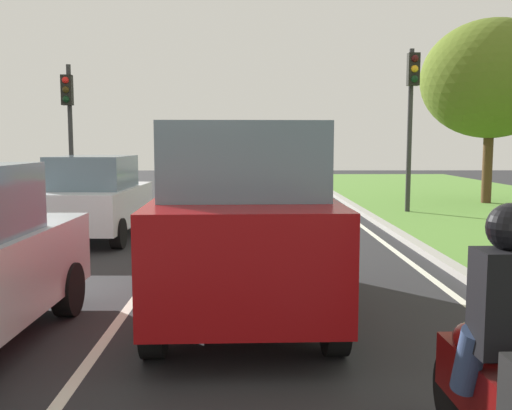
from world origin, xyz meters
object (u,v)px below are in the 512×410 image
Objects in this scene: car_hatchback_far at (97,198)px; traffic_light_overhead_left at (69,113)px; rider_person at (508,299)px; tree_roadside_far at (491,79)px; motorcycle at (507,408)px; traffic_light_near_right at (412,101)px; car_suv_ahead at (242,217)px.

car_hatchback_far is 6.20m from traffic_light_overhead_left.
rider_person is 0.19× the size of tree_roadside_far.
traffic_light_near_right is at bearing 75.36° from motorcycle.
rider_person is 0.25× the size of traffic_light_near_right.
car_suv_ahead is 6.28m from car_hatchback_far.
car_hatchback_far is 3.21× the size of rider_person.
traffic_light_near_right is at bearing 29.50° from car_hatchback_far.
rider_person is at bearing -69.23° from car_suv_ahead.
rider_person is at bearing -112.04° from tree_roadside_far.
traffic_light_near_right is at bearing 75.30° from rider_person.
traffic_light_overhead_left is at bearing -174.72° from tree_roadside_far.
traffic_light_near_right is (4.69, 9.57, 2.06)m from car_suv_ahead.
car_suv_ahead is at bearing 110.88° from rider_person.
car_suv_ahead is at bearing -116.10° from traffic_light_near_right.
motorcycle is 1.63× the size of rider_person.
tree_roadside_far reaches higher than car_hatchback_far.
motorcycle is (1.55, -3.82, -0.60)m from car_suv_ahead.
car_hatchback_far is 10.37m from motorcycle.
motorcycle is at bearing -69.46° from car_suv_ahead.
rider_person is (-0.00, 0.05, 0.62)m from motorcycle.
tree_roadside_far is at bearing 55.01° from car_suv_ahead.
tree_roadside_far is at bearing 37.23° from traffic_light_near_right.
traffic_light_near_right is (3.14, 13.34, 2.04)m from rider_person.
motorcycle is 17.47m from tree_roadside_far.
traffic_light_overhead_left reaches higher than car_suv_ahead.
tree_roadside_far is (7.96, 12.05, 2.93)m from car_suv_ahead.
traffic_light_near_right is at bearing -7.06° from traffic_light_overhead_left.
car_hatchback_far is 13.37m from tree_roadside_far.
traffic_light_near_right is 10.17m from traffic_light_overhead_left.
motorcycle is at bearing -61.18° from car_hatchback_far.
car_hatchback_far is 0.85× the size of traffic_light_overhead_left.
traffic_light_overhead_left reaches higher than rider_person.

